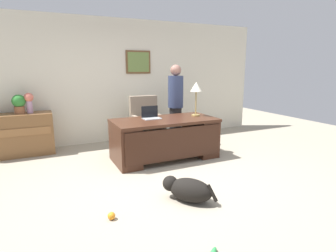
% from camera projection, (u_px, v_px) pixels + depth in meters
% --- Properties ---
extents(ground_plane, '(12.00, 12.00, 0.00)m').
position_uv_depth(ground_plane, '(171.00, 178.00, 4.21)').
color(ground_plane, '#9E937F').
extents(back_wall, '(7.00, 0.16, 2.70)m').
position_uv_depth(back_wall, '(121.00, 81.00, 6.22)').
color(back_wall, beige).
rests_on(back_wall, ground_plane).
extents(desk, '(1.87, 0.91, 0.74)m').
position_uv_depth(desk, '(165.00, 137.00, 5.03)').
color(desk, '#422316').
rests_on(desk, ground_plane).
extents(credenza, '(1.21, 0.50, 0.81)m').
position_uv_depth(credenza, '(19.00, 135.00, 5.23)').
color(credenza, brown).
rests_on(credenza, ground_plane).
extents(armchair, '(0.60, 0.59, 1.06)m').
position_uv_depth(armchair, '(146.00, 124.00, 5.83)').
color(armchair, gray).
rests_on(armchair, ground_plane).
extents(person_standing, '(0.32, 0.32, 1.71)m').
position_uv_depth(person_standing, '(176.00, 104.00, 5.85)').
color(person_standing, '#262323').
rests_on(person_standing, ground_plane).
extents(dog_lying, '(0.59, 0.63, 0.30)m').
position_uv_depth(dog_lying, '(188.00, 189.00, 3.47)').
color(dog_lying, black).
rests_on(dog_lying, ground_plane).
extents(laptop, '(0.32, 0.22, 0.22)m').
position_uv_depth(laptop, '(151.00, 115.00, 5.03)').
color(laptop, '#B2B5BA').
rests_on(laptop, desk).
extents(desk_lamp, '(0.22, 0.22, 0.65)m').
position_uv_depth(desk_lamp, '(196.00, 89.00, 5.21)').
color(desk_lamp, '#9E8447').
rests_on(desk_lamp, desk).
extents(vase_with_flowers, '(0.17, 0.17, 0.38)m').
position_uv_depth(vase_with_flowers, '(29.00, 101.00, 5.19)').
color(vase_with_flowers, '#B18AAC').
rests_on(vase_with_flowers, credenza).
extents(potted_plant, '(0.24, 0.24, 0.36)m').
position_uv_depth(potted_plant, '(19.00, 103.00, 5.13)').
color(potted_plant, brown).
rests_on(potted_plant, credenza).
extents(dog_toy_ball, '(0.09, 0.09, 0.09)m').
position_uv_depth(dog_toy_ball, '(111.00, 216.00, 3.07)').
color(dog_toy_ball, orange).
rests_on(dog_toy_ball, ground_plane).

